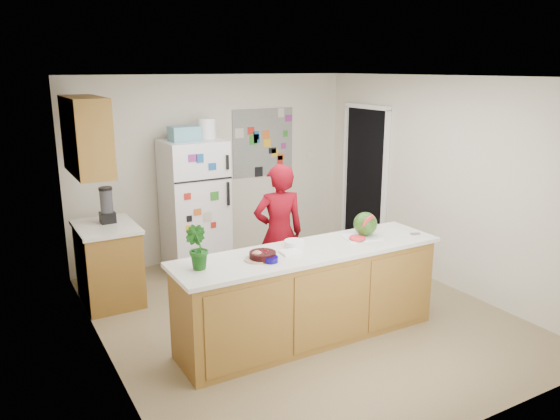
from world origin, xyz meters
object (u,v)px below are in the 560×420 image
refrigerator (195,206)px  watermelon (365,224)px  cherry_bowl (263,256)px  person (279,234)px

refrigerator → watermelon: bearing=-67.4°
watermelon → cherry_bowl: (-1.23, -0.10, -0.10)m
person → watermelon: 1.05m
refrigerator → cherry_bowl: refrigerator is taller
cherry_bowl → watermelon: bearing=4.5°
refrigerator → person: (0.45, -1.43, -0.06)m
person → cherry_bowl: (-0.71, -0.97, 0.16)m
person → watermelon: (0.51, -0.87, 0.26)m
refrigerator → cherry_bowl: 2.42m
watermelon → person: bearing=120.5°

